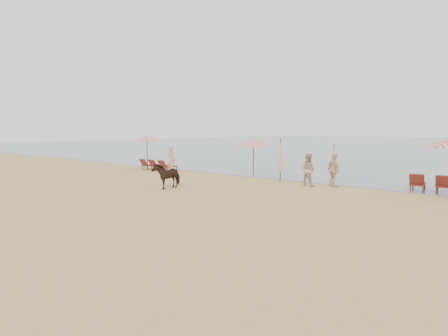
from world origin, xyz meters
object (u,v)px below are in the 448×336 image
object	(u,v)px
umbrella_open_left_a	(147,138)
cow	(167,176)
umbrella_closed_left	(280,155)
umbrella_open_left_b	(253,142)
umbrella_closed_right	(334,160)
beachgoer_right_b	(334,170)
lounger_cluster_right	(430,184)
beachgoer_right_a	(308,170)
lounger_cluster_left	(157,165)
beachgoer_left	(171,160)

from	to	relation	value
umbrella_open_left_a	cow	xyz separation A→B (m)	(8.50, -5.61, -1.68)
umbrella_closed_left	umbrella_open_left_a	bearing A→B (deg)	-179.65
umbrella_open_left_b	cow	bearing A→B (deg)	-70.80
umbrella_closed_right	beachgoer_right_b	size ratio (longest dim) A/B	1.27
cow	umbrella_open_left_a	bearing A→B (deg)	142.97
lounger_cluster_right	beachgoer_right_a	xyz separation A→B (m)	(-5.43, -1.83, 0.43)
cow	beachgoer_right_a	size ratio (longest dim) A/B	0.88
umbrella_open_left_a	beachgoer_right_b	distance (m)	14.97
umbrella_open_left_b	beachgoer_right_b	size ratio (longest dim) A/B	1.43
lounger_cluster_right	beachgoer_right_b	size ratio (longest dim) A/B	1.10
umbrella_open_left_a	umbrella_closed_left	xyz separation A→B (m)	(11.72, 0.07, -0.78)
lounger_cluster_left	lounger_cluster_right	size ratio (longest dim) A/B	1.36
umbrella_open_left_b	beachgoer_left	xyz separation A→B (m)	(-4.70, -2.92, -1.23)
beachgoer_right_a	beachgoer_right_b	size ratio (longest dim) A/B	0.98
umbrella_open_left_a	lounger_cluster_left	bearing A→B (deg)	-9.14
beachgoer_right_a	beachgoer_right_b	xyz separation A→B (m)	(1.21, 0.49, 0.01)
umbrella_open_left_a	umbrella_open_left_b	xyz separation A→B (m)	(8.69, 1.73, -0.15)
lounger_cluster_right	umbrella_closed_left	bearing A→B (deg)	-177.19
lounger_cluster_left	beachgoer_right_a	xyz separation A→B (m)	(12.06, -0.02, 0.47)
umbrella_open_left_b	beachgoer_right_b	distance (m)	6.56
umbrella_open_left_a	beachgoer_left	world-z (taller)	umbrella_open_left_a
beachgoer_right_a	umbrella_closed_right	bearing A→B (deg)	-141.11
umbrella_open_left_b	beachgoer_right_b	xyz separation A→B (m)	(6.21, -1.65, -1.29)
lounger_cluster_left	umbrella_open_left_a	bearing A→B (deg)	163.96
umbrella_open_left_b	beachgoer_left	bearing A→B (deg)	-127.47
lounger_cluster_left	cow	distance (m)	8.63
umbrella_open_left_a	beachgoer_left	bearing A→B (deg)	-12.25
umbrella_open_left_a	umbrella_closed_right	xyz separation A→B (m)	(14.72, 0.43, -0.95)
umbrella_open_left_a	lounger_cluster_right	bearing A→B (deg)	8.59
umbrella_open_left_b	umbrella_closed_right	bearing A→B (deg)	8.52
umbrella_closed_left	cow	world-z (taller)	umbrella_closed_left
cow	umbrella_closed_right	bearing A→B (deg)	40.55
umbrella_closed_right	cow	bearing A→B (deg)	-135.86
umbrella_open_left_a	beachgoer_left	xyz separation A→B (m)	(3.99, -1.19, -1.38)
beachgoer_left	beachgoer_right_a	xyz separation A→B (m)	(9.70, 0.78, -0.08)
umbrella_closed_left	umbrella_closed_right	bearing A→B (deg)	6.87
beachgoer_right_a	umbrella_closed_left	bearing A→B (deg)	-13.77
cow	beachgoer_left	distance (m)	6.32
umbrella_closed_right	umbrella_closed_left	bearing A→B (deg)	-173.13
umbrella_closed_right	umbrella_open_left_a	bearing A→B (deg)	-178.32
beachgoer_right_a	umbrella_open_left_b	bearing A→B (deg)	-23.21
lounger_cluster_left	beachgoer_left	world-z (taller)	beachgoer_left
lounger_cluster_right	cow	world-z (taller)	cow
beachgoer_left	beachgoer_right_a	world-z (taller)	beachgoer_left
lounger_cluster_right	beachgoer_left	xyz separation A→B (m)	(-15.13, -2.61, 0.51)
cow	umbrella_open_left_b	bearing A→B (deg)	84.94
umbrella_closed_right	lounger_cluster_right	bearing A→B (deg)	12.71
lounger_cluster_left	beachgoer_right_b	bearing A→B (deg)	-0.51
cow	umbrella_closed_left	bearing A→B (deg)	56.81
umbrella_open_left_b	lounger_cluster_left	bearing A→B (deg)	-142.59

